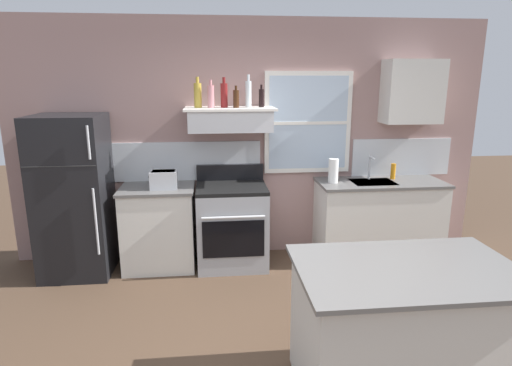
# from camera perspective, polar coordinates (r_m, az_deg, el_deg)

# --- Properties ---
(back_wall) EXTENTS (5.40, 0.11, 2.70)m
(back_wall) POSITION_cam_1_polar(r_m,az_deg,el_deg) (4.96, -0.30, 5.70)
(back_wall) COLOR gray
(back_wall) RESTS_ON ground_plane
(refrigerator) EXTENTS (0.70, 0.72, 1.69)m
(refrigerator) POSITION_cam_1_polar(r_m,az_deg,el_deg) (4.88, -23.00, -1.64)
(refrigerator) COLOR black
(refrigerator) RESTS_ON ground_plane
(counter_left_of_stove) EXTENTS (0.79, 0.63, 0.91)m
(counter_left_of_stove) POSITION_cam_1_polar(r_m,az_deg,el_deg) (4.87, -12.72, -5.69)
(counter_left_of_stove) COLOR silver
(counter_left_of_stove) RESTS_ON ground_plane
(toaster) EXTENTS (0.30, 0.20, 0.19)m
(toaster) POSITION_cam_1_polar(r_m,az_deg,el_deg) (4.64, -12.13, 0.49)
(toaster) COLOR silver
(toaster) RESTS_ON counter_left_of_stove
(stove_range) EXTENTS (0.76, 0.69, 1.09)m
(stove_range) POSITION_cam_1_polar(r_m,az_deg,el_deg) (4.80, -3.21, -5.54)
(stove_range) COLOR #9EA0A5
(stove_range) RESTS_ON ground_plane
(range_hood_shelf) EXTENTS (0.96, 0.52, 0.24)m
(range_hood_shelf) POSITION_cam_1_polar(r_m,az_deg,el_deg) (4.64, -3.47, 8.48)
(range_hood_shelf) COLOR silver
(bottle_champagne_gold_foil) EXTENTS (0.08, 0.08, 0.32)m
(bottle_champagne_gold_foil) POSITION_cam_1_polar(r_m,az_deg,el_deg) (4.63, -7.74, 11.53)
(bottle_champagne_gold_foil) COLOR #B29333
(bottle_champagne_gold_foil) RESTS_ON range_hood_shelf
(bottle_rose_pink) EXTENTS (0.07, 0.07, 0.29)m
(bottle_rose_pink) POSITION_cam_1_polar(r_m,az_deg,el_deg) (4.58, -6.01, 11.40)
(bottle_rose_pink) COLOR #C67F84
(bottle_rose_pink) RESTS_ON range_hood_shelf
(bottle_red_label_wine) EXTENTS (0.07, 0.07, 0.31)m
(bottle_red_label_wine) POSITION_cam_1_polar(r_m,az_deg,el_deg) (4.62, -4.26, 11.59)
(bottle_red_label_wine) COLOR maroon
(bottle_red_label_wine) RESTS_ON range_hood_shelf
(bottle_brown_stout) EXTENTS (0.06, 0.06, 0.23)m
(bottle_brown_stout) POSITION_cam_1_polar(r_m,az_deg,el_deg) (4.58, -2.66, 11.14)
(bottle_brown_stout) COLOR #381E0F
(bottle_brown_stout) RESTS_ON range_hood_shelf
(bottle_clear_tall) EXTENTS (0.06, 0.06, 0.34)m
(bottle_clear_tall) POSITION_cam_1_polar(r_m,az_deg,el_deg) (4.65, -1.02, 11.78)
(bottle_clear_tall) COLOR silver
(bottle_clear_tall) RESTS_ON range_hood_shelf
(bottle_balsamic_dark) EXTENTS (0.06, 0.06, 0.24)m
(bottle_balsamic_dark) POSITION_cam_1_polar(r_m,az_deg,el_deg) (4.68, 0.72, 11.25)
(bottle_balsamic_dark) COLOR black
(bottle_balsamic_dark) RESTS_ON range_hood_shelf
(counter_right_with_sink) EXTENTS (1.43, 0.63, 0.91)m
(counter_right_with_sink) POSITION_cam_1_polar(r_m,az_deg,el_deg) (5.20, 15.90, -4.63)
(counter_right_with_sink) COLOR silver
(counter_right_with_sink) RESTS_ON ground_plane
(sink_faucet) EXTENTS (0.03, 0.17, 0.28)m
(sink_faucet) POSITION_cam_1_polar(r_m,az_deg,el_deg) (5.09, 14.92, 2.37)
(sink_faucet) COLOR silver
(sink_faucet) RESTS_ON counter_right_with_sink
(paper_towel_roll) EXTENTS (0.11, 0.11, 0.27)m
(paper_towel_roll) POSITION_cam_1_polar(r_m,az_deg,el_deg) (4.86, 10.23, 1.62)
(paper_towel_roll) COLOR white
(paper_towel_roll) RESTS_ON counter_right_with_sink
(dish_soap_bottle) EXTENTS (0.06, 0.06, 0.18)m
(dish_soap_bottle) POSITION_cam_1_polar(r_m,az_deg,el_deg) (5.21, 17.73, 1.49)
(dish_soap_bottle) COLOR orange
(dish_soap_bottle) RESTS_ON counter_right_with_sink
(kitchen_island) EXTENTS (1.40, 0.90, 0.91)m
(kitchen_island) POSITION_cam_1_polar(r_m,az_deg,el_deg) (3.09, 18.93, -18.17)
(kitchen_island) COLOR silver
(kitchen_island) RESTS_ON ground_plane
(upper_cabinet_right) EXTENTS (0.64, 0.32, 0.70)m
(upper_cabinet_right) POSITION_cam_1_polar(r_m,az_deg,el_deg) (5.22, 20.04, 11.32)
(upper_cabinet_right) COLOR silver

